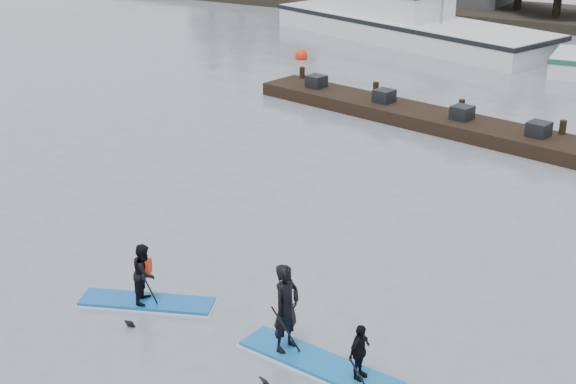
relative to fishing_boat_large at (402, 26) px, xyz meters
The scene contains 7 objects.
ground 32.87m from the fishing_boat_large, 76.57° to the right, with size 160.00×160.00×0.00m, color slate.
treeline 12.63m from the fishing_boat_large, 52.75° to the left, with size 60.00×4.00×8.00m, color black, non-canonical shape.
fishing_boat_large is the anchor object (origin of this frame).
floating_dock 16.68m from the fishing_boat_large, 63.98° to the right, with size 15.32×2.04×0.51m, color black.
buoy_a 7.88m from the fishing_boat_large, 107.77° to the right, with size 0.64×0.64×0.64m, color #FF260C.
paddleboard_solo 31.78m from the fishing_boat_large, 77.40° to the right, with size 3.05×1.78×1.91m.
paddleboard_duo 33.11m from the fishing_boat_large, 70.29° to the right, with size 3.47×1.35×2.47m.
Camera 1 is at (9.93, -10.97, 9.01)m, focal length 50.00 mm.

